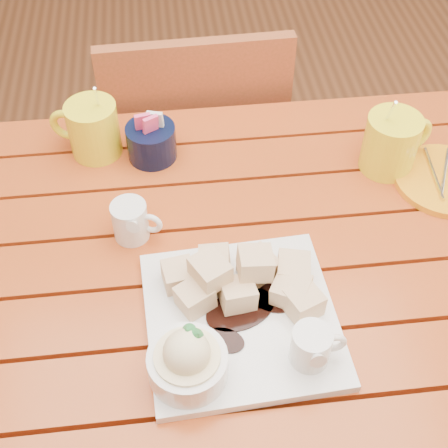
{
  "coord_description": "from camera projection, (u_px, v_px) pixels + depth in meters",
  "views": [
    {
      "loc": [
        -0.09,
        -0.67,
        1.57
      ],
      "look_at": [
        -0.01,
        -0.0,
        0.82
      ],
      "focal_mm": 50.0,
      "sensor_mm": 36.0,
      "label": 1
    }
  ],
  "objects": [
    {
      "name": "coffee_mug_left",
      "position": [
        92.0,
        128.0,
        1.19
      ],
      "size": [
        0.14,
        0.1,
        0.16
      ],
      "rotation": [
        0.0,
        0.0,
        -0.34
      ],
      "color": "yellow",
      "rests_on": "table"
    },
    {
      "name": "coffee_mug_right",
      "position": [
        392.0,
        142.0,
        1.16
      ],
      "size": [
        0.14,
        0.1,
        0.17
      ],
      "rotation": [
        0.0,
        0.0,
        0.34
      ],
      "color": "yellow",
      "rests_on": "table"
    },
    {
      "name": "orange_saucer",
      "position": [
        446.0,
        180.0,
        1.16
      ],
      "size": [
        0.19,
        0.19,
        0.02
      ],
      "rotation": [
        0.0,
        0.0,
        -0.29
      ],
      "color": "orange",
      "rests_on": "table"
    },
    {
      "name": "dessert_plate",
      "position": [
        232.0,
        320.0,
        0.93
      ],
      "size": [
        0.3,
        0.3,
        0.12
      ],
      "rotation": [
        0.0,
        0.0,
        0.05
      ],
      "color": "white",
      "rests_on": "table"
    },
    {
      "name": "cream_pitcher",
      "position": [
        131.0,
        220.0,
        1.05
      ],
      "size": [
        0.09,
        0.08,
        0.07
      ],
      "rotation": [
        0.0,
        0.0,
        -0.32
      ],
      "color": "white",
      "rests_on": "table"
    },
    {
      "name": "ground",
      "position": [
        228.0,
        435.0,
        1.62
      ],
      "size": [
        5.0,
        5.0,
        0.0
      ],
      "primitive_type": "plane",
      "color": "brown",
      "rests_on": "ground"
    },
    {
      "name": "chair_far",
      "position": [
        195.0,
        152.0,
        1.61
      ],
      "size": [
        0.43,
        0.43,
        0.88
      ],
      "rotation": [
        0.0,
        0.0,
        3.17
      ],
      "color": "brown",
      "rests_on": "ground"
    },
    {
      "name": "sugar_caddy",
      "position": [
        151.0,
        141.0,
        1.19
      ],
      "size": [
        0.09,
        0.09,
        0.1
      ],
      "color": "black",
      "rests_on": "table"
    },
    {
      "name": "table",
      "position": [
        229.0,
        288.0,
        1.14
      ],
      "size": [
        1.2,
        0.79,
        0.75
      ],
      "color": "#A32A15",
      "rests_on": "ground"
    }
  ]
}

